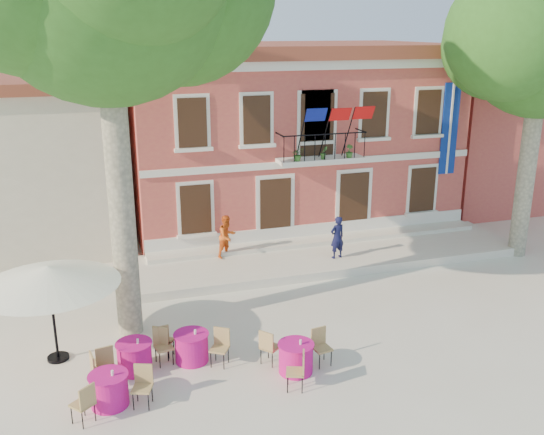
{
  "coord_description": "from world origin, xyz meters",
  "views": [
    {
      "loc": [
        -6.17,
        -14.71,
        8.12
      ],
      "look_at": [
        -0.5,
        3.5,
        2.13
      ],
      "focal_mm": 40.0,
      "sensor_mm": 36.0,
      "label": 1
    }
  ],
  "objects_px": {
    "plane_tree_east": "(543,42)",
    "pedestrian_orange": "(227,236)",
    "patio_umbrella": "(48,276)",
    "cafe_table_1": "(296,356)",
    "cafe_table_2": "(134,356)",
    "pedestrian_navy": "(337,237)",
    "cafe_table_0": "(109,388)",
    "cafe_table_3": "(192,346)"
  },
  "relations": [
    {
      "from": "cafe_table_0",
      "to": "patio_umbrella",
      "type": "bearing_deg",
      "value": 115.68
    },
    {
      "from": "patio_umbrella",
      "to": "cafe_table_0",
      "type": "height_order",
      "value": "patio_umbrella"
    },
    {
      "from": "plane_tree_east",
      "to": "patio_umbrella",
      "type": "xyz_separation_m",
      "value": [
        -16.24,
        -2.86,
        -5.34
      ]
    },
    {
      "from": "pedestrian_orange",
      "to": "cafe_table_0",
      "type": "bearing_deg",
      "value": -149.65
    },
    {
      "from": "plane_tree_east",
      "to": "pedestrian_orange",
      "type": "distance_m",
      "value": 12.66
    },
    {
      "from": "pedestrian_navy",
      "to": "cafe_table_0",
      "type": "xyz_separation_m",
      "value": [
        -8.16,
        -6.23,
        -0.64
      ]
    },
    {
      "from": "pedestrian_navy",
      "to": "pedestrian_orange",
      "type": "xyz_separation_m",
      "value": [
        -3.69,
        1.25,
        0.0
      ]
    },
    {
      "from": "cafe_table_0",
      "to": "plane_tree_east",
      "type": "bearing_deg",
      "value": 19.36
    },
    {
      "from": "cafe_table_3",
      "to": "plane_tree_east",
      "type": "bearing_deg",
      "value": 16.99
    },
    {
      "from": "pedestrian_navy",
      "to": "pedestrian_orange",
      "type": "relative_size",
      "value": 1.0
    },
    {
      "from": "patio_umbrella",
      "to": "cafe_table_3",
      "type": "bearing_deg",
      "value": -18.71
    },
    {
      "from": "plane_tree_east",
      "to": "cafe_table_1",
      "type": "relative_size",
      "value": 5.61
    },
    {
      "from": "cafe_table_0",
      "to": "cafe_table_1",
      "type": "xyz_separation_m",
      "value": [
        4.45,
        0.06,
        0.0
      ]
    },
    {
      "from": "pedestrian_navy",
      "to": "cafe_table_3",
      "type": "bearing_deg",
      "value": 26.89
    },
    {
      "from": "cafe_table_1",
      "to": "pedestrian_navy",
      "type": "bearing_deg",
      "value": 58.93
    },
    {
      "from": "pedestrian_navy",
      "to": "cafe_table_0",
      "type": "bearing_deg",
      "value": 25.33
    },
    {
      "from": "pedestrian_navy",
      "to": "cafe_table_3",
      "type": "height_order",
      "value": "pedestrian_navy"
    },
    {
      "from": "plane_tree_east",
      "to": "cafe_table_0",
      "type": "relative_size",
      "value": 5.62
    },
    {
      "from": "pedestrian_navy",
      "to": "cafe_table_2",
      "type": "relative_size",
      "value": 0.78
    },
    {
      "from": "pedestrian_navy",
      "to": "cafe_table_2",
      "type": "xyz_separation_m",
      "value": [
        -7.49,
        -4.94,
        -0.65
      ]
    },
    {
      "from": "patio_umbrella",
      "to": "cafe_table_0",
      "type": "relative_size",
      "value": 1.87
    },
    {
      "from": "patio_umbrella",
      "to": "pedestrian_orange",
      "type": "xyz_separation_m",
      "value": [
        5.65,
        5.04,
        -1.24
      ]
    },
    {
      "from": "patio_umbrella",
      "to": "cafe_table_1",
      "type": "relative_size",
      "value": 1.87
    },
    {
      "from": "plane_tree_east",
      "to": "cafe_table_2",
      "type": "xyz_separation_m",
      "value": [
        -14.4,
        -4.01,
        -7.23
      ]
    },
    {
      "from": "plane_tree_east",
      "to": "pedestrian_navy",
      "type": "bearing_deg",
      "value": 172.33
    },
    {
      "from": "cafe_table_0",
      "to": "cafe_table_3",
      "type": "xyz_separation_m",
      "value": [
        2.09,
        1.33,
        -0.01
      ]
    },
    {
      "from": "pedestrian_orange",
      "to": "cafe_table_1",
      "type": "relative_size",
      "value": 0.83
    },
    {
      "from": "cafe_table_2",
      "to": "cafe_table_3",
      "type": "relative_size",
      "value": 1.06
    },
    {
      "from": "patio_umbrella",
      "to": "pedestrian_orange",
      "type": "relative_size",
      "value": 2.25
    },
    {
      "from": "patio_umbrella",
      "to": "cafe_table_1",
      "type": "xyz_separation_m",
      "value": [
        5.62,
        -2.37,
        -1.87
      ]
    },
    {
      "from": "cafe_table_2",
      "to": "cafe_table_3",
      "type": "height_order",
      "value": "same"
    },
    {
      "from": "plane_tree_east",
      "to": "pedestrian_orange",
      "type": "bearing_deg",
      "value": 168.38
    },
    {
      "from": "cafe_table_2",
      "to": "pedestrian_navy",
      "type": "bearing_deg",
      "value": 33.42
    },
    {
      "from": "patio_umbrella",
      "to": "cafe_table_3",
      "type": "height_order",
      "value": "patio_umbrella"
    },
    {
      "from": "pedestrian_orange",
      "to": "cafe_table_1",
      "type": "distance_m",
      "value": 7.44
    },
    {
      "from": "cafe_table_1",
      "to": "cafe_table_3",
      "type": "bearing_deg",
      "value": 151.67
    },
    {
      "from": "cafe_table_2",
      "to": "plane_tree_east",
      "type": "bearing_deg",
      "value": 15.57
    },
    {
      "from": "cafe_table_1",
      "to": "cafe_table_3",
      "type": "height_order",
      "value": "same"
    },
    {
      "from": "patio_umbrella",
      "to": "pedestrian_navy",
      "type": "relative_size",
      "value": 2.25
    },
    {
      "from": "pedestrian_orange",
      "to": "cafe_table_2",
      "type": "xyz_separation_m",
      "value": [
        -3.81,
        -6.19,
        -0.65
      ]
    },
    {
      "from": "pedestrian_orange",
      "to": "cafe_table_3",
      "type": "relative_size",
      "value": 0.83
    },
    {
      "from": "plane_tree_east",
      "to": "pedestrian_navy",
      "type": "height_order",
      "value": "plane_tree_east"
    }
  ]
}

